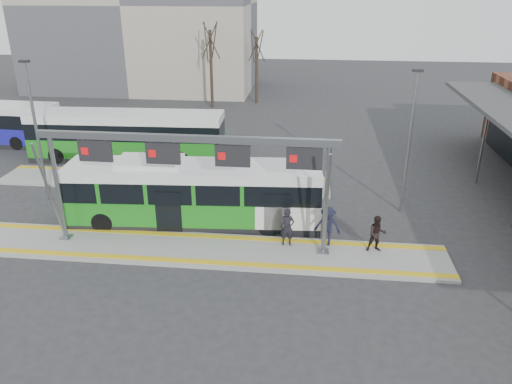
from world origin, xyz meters
TOP-DOWN VIEW (x-y plane):
  - ground at (0.00, 0.00)m, footprint 120.00×120.00m
  - platform_main at (0.00, 0.00)m, footprint 22.00×3.00m
  - platform_second at (-4.00, 8.00)m, footprint 20.00×3.00m
  - tactile_main at (0.00, 0.00)m, footprint 22.00×2.65m
  - tactile_second at (-4.00, 9.15)m, footprint 20.00×0.35m
  - gantry at (-0.35, 0.25)m, footprint 13.00×1.68m
  - apartment_block at (-14.00, 36.00)m, footprint 24.50×12.50m
  - hero_bus at (-0.90, 2.79)m, footprint 12.50×3.43m
  - bg_bus_green at (-7.53, 11.89)m, footprint 13.00×3.24m
  - passenger_a at (3.86, 0.79)m, footprint 0.68×0.48m
  - passenger_b at (7.83, 0.66)m, footprint 0.90×0.74m
  - passenger_c at (5.66, 0.99)m, footprint 1.32×0.92m
  - tree_left at (-4.72, 27.30)m, footprint 1.40×1.40m
  - tree_mid at (-0.72, 29.63)m, footprint 1.40×1.40m
  - tree_far at (-21.37, 32.14)m, footprint 1.40×1.40m
  - lamp_west at (-9.69, 4.77)m, footprint 0.50×0.25m
  - lamp_east at (9.65, 5.38)m, footprint 0.50×0.25m

SIDE VIEW (x-z plane):
  - ground at x=0.00m, z-range 0.00..0.00m
  - platform_main at x=0.00m, z-range 0.00..0.15m
  - platform_second at x=-4.00m, z-range 0.00..0.15m
  - tactile_main at x=0.00m, z-range 0.15..0.17m
  - tactile_second at x=-4.00m, z-range 0.15..0.17m
  - passenger_b at x=7.83m, z-range 0.15..1.83m
  - passenger_a at x=3.86m, z-range 0.15..1.89m
  - passenger_c at x=5.66m, z-range 0.15..2.03m
  - hero_bus at x=-0.90m, z-range -0.14..3.25m
  - bg_bus_green at x=-7.53m, z-range -0.02..3.21m
  - lamp_east at x=9.65m, z-range 0.24..7.65m
  - lamp_west at x=-9.69m, z-range 0.24..7.86m
  - gantry at x=-0.35m, z-range 1.70..6.90m
  - tree_mid at x=-0.72m, z-range 1.86..9.06m
  - tree_left at x=-4.72m, z-range 2.09..10.19m
  - tree_far at x=-21.37m, z-range 2.17..10.59m
  - apartment_block at x=-14.00m, z-range 0.01..18.41m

